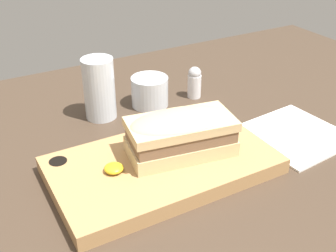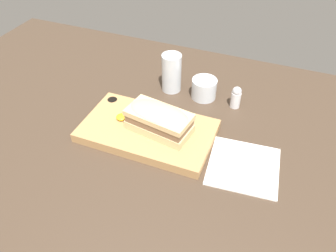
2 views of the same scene
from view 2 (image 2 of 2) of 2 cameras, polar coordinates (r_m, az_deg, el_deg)
The scene contains 8 objects.
dining_table at distance 88.44cm, azimuth -5.33°, elevation -2.86°, with size 154.99×106.60×2.00cm.
serving_board at distance 88.27cm, azimuth -3.59°, elevation -0.79°, with size 35.03×20.24×2.65cm.
sandwich at distance 83.85cm, azimuth -1.57°, elevation 1.19°, with size 17.83×10.95×7.01cm.
mustard_dollop at distance 90.32cm, azimuth -8.11°, elevation 1.55°, with size 2.96×2.96×1.18cm.
water_glass at distance 102.69cm, azimuth 0.41°, elevation 8.92°, with size 6.09×6.09×12.14cm.
wine_glass at distance 101.07cm, azimuth 6.29°, elevation 6.42°, with size 7.62×7.62×6.13cm.
napkin at distance 82.73cm, azimuth 13.02°, elevation -6.82°, with size 18.21×18.06×0.40cm.
salt_shaker at distance 98.19cm, azimuth 11.76°, elevation 4.99°, with size 2.90×2.90×6.89cm.
Camera 2 is at (30.82, -55.41, 62.65)cm, focal length 35.00 mm.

